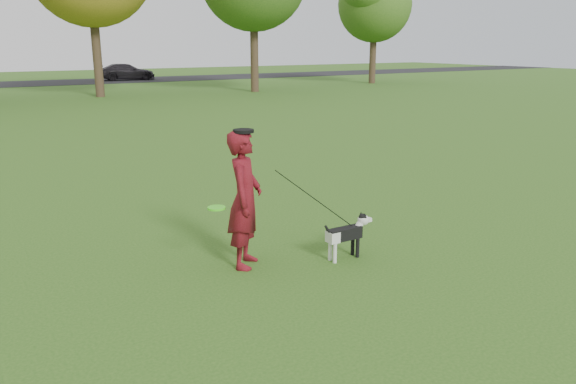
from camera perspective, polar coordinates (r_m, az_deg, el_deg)
ground at (r=7.61m, az=-0.02°, el=-7.66°), size 120.00×120.00×0.00m
man at (r=7.42m, az=-4.41°, el=-0.77°), size 0.77×0.80×1.85m
dog at (r=7.85m, az=6.11°, el=-4.06°), size 0.82×0.16×0.63m
car_right at (r=47.86m, az=-16.10°, el=11.65°), size 4.56×2.12×1.29m
man_held_items at (r=7.66m, az=2.77°, el=-0.75°), size 2.01×0.65×1.43m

